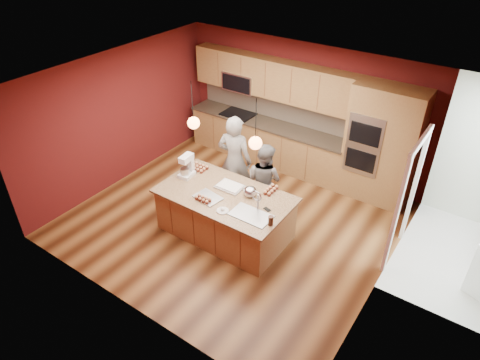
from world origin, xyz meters
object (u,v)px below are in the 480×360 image
Objects in this scene: island at (226,214)px; person_left at (235,161)px; person_right at (264,180)px; stand_mixer at (187,167)px; mixing_bowl at (250,192)px.

person_left reaches higher than island.
island is 0.97m from person_right.
person_right reaches higher than stand_mixer.
island reaches higher than mixing_bowl.
person_right is at bearing 102.12° from mixing_bowl.
mixing_bowl is at bearing 108.32° from person_right.
stand_mixer reaches higher than mixing_bowl.
stand_mixer is 1.85× the size of mixing_bowl.
stand_mixer is (-0.91, 0.09, 0.59)m from island.
mixing_bowl is (0.80, -0.69, 0.02)m from person_left.
island is 10.12× the size of mixing_bowl.
mixing_bowl is at bearing 127.39° from person_left.
person_left is at bearing 139.33° from mixing_bowl.
island is 1.09m from stand_mixer.
person_left is 1.06m from mixing_bowl.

